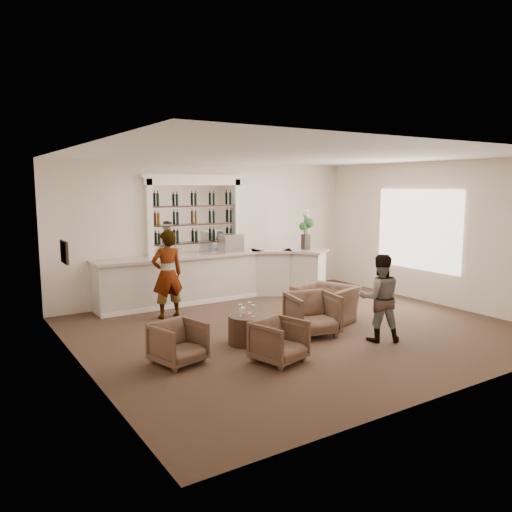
# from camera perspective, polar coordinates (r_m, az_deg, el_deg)

# --- Properties ---
(ground) EXTENTS (8.00, 8.00, 0.00)m
(ground) POSITION_cam_1_polar(r_m,az_deg,el_deg) (9.77, 4.76, -8.31)
(ground) COLOR brown
(ground) RESTS_ON ground
(room_shell) EXTENTS (8.04, 7.02, 3.32)m
(room_shell) POSITION_cam_1_polar(r_m,az_deg,el_deg) (10.04, 3.20, 5.73)
(room_shell) COLOR #F6E4CC
(room_shell) RESTS_ON ground
(bar_counter) EXTENTS (5.72, 1.80, 1.14)m
(bar_counter) POSITION_cam_1_polar(r_m,az_deg,el_deg) (12.01, -4.53, -2.38)
(bar_counter) COLOR beige
(bar_counter) RESTS_ON ground
(back_bar_alcove) EXTENTS (2.64, 0.25, 3.00)m
(back_bar_alcove) POSITION_cam_1_polar(r_m,az_deg,el_deg) (12.05, -6.95, 4.61)
(back_bar_alcove) COLOR white
(back_bar_alcove) RESTS_ON ground
(cocktail_table) EXTENTS (0.67, 0.67, 0.50)m
(cocktail_table) POSITION_cam_1_polar(r_m,az_deg,el_deg) (8.83, -1.01, -8.37)
(cocktail_table) COLOR #482E1F
(cocktail_table) RESTS_ON ground
(sommelier) EXTENTS (0.68, 0.45, 1.84)m
(sommelier) POSITION_cam_1_polar(r_m,az_deg,el_deg) (10.49, -10.10, -2.08)
(sommelier) COLOR gray
(sommelier) RESTS_ON ground
(guest) EXTENTS (0.95, 0.90, 1.56)m
(guest) POSITION_cam_1_polar(r_m,az_deg,el_deg) (9.11, 13.95, -4.67)
(guest) COLOR gray
(guest) RESTS_ON ground
(armchair_left) EXTENTS (0.87, 0.89, 0.66)m
(armchair_left) POSITION_cam_1_polar(r_m,az_deg,el_deg) (7.93, -8.90, -9.80)
(armchair_left) COLOR brown
(armchair_left) RESTS_ON ground
(armchair_center) EXTENTS (0.89, 0.90, 0.67)m
(armchair_center) POSITION_cam_1_polar(r_m,az_deg,el_deg) (7.92, 2.66, -9.70)
(armchair_center) COLOR brown
(armchair_center) RESTS_ON ground
(armchair_right) EXTENTS (1.00, 1.02, 0.79)m
(armchair_right) POSITION_cam_1_polar(r_m,az_deg,el_deg) (9.35, 6.46, -6.57)
(armchair_right) COLOR brown
(armchair_right) RESTS_ON ground
(armchair_far) EXTENTS (1.30, 1.39, 0.73)m
(armchair_far) POSITION_cam_1_polar(r_m,az_deg,el_deg) (10.27, 7.94, -5.41)
(armchair_far) COLOR brown
(armchair_far) RESTS_ON ground
(espresso_machine) EXTENTS (0.53, 0.45, 0.44)m
(espresso_machine) POSITION_cam_1_polar(r_m,az_deg,el_deg) (12.09, -2.87, 1.49)
(espresso_machine) COLOR silver
(espresso_machine) RESTS_ON bar_counter
(flower_vase) EXTENTS (0.26, 0.26, 1.00)m
(flower_vase) POSITION_cam_1_polar(r_m,az_deg,el_deg) (12.65, 5.72, 3.31)
(flower_vase) COLOR black
(flower_vase) RESTS_ON bar_counter
(wine_glass_bar_left) EXTENTS (0.07, 0.07, 0.21)m
(wine_glass_bar_left) POSITION_cam_1_polar(r_m,az_deg,el_deg) (11.62, -6.64, 0.59)
(wine_glass_bar_left) COLOR white
(wine_glass_bar_left) RESTS_ON bar_counter
(wine_glass_bar_right) EXTENTS (0.07, 0.07, 0.21)m
(wine_glass_bar_right) POSITION_cam_1_polar(r_m,az_deg,el_deg) (11.48, -8.43, 0.47)
(wine_glass_bar_right) COLOR white
(wine_glass_bar_right) RESTS_ON bar_counter
(wine_glass_tbl_a) EXTENTS (0.07, 0.07, 0.21)m
(wine_glass_tbl_a) POSITION_cam_1_polar(r_m,az_deg,el_deg) (8.70, -1.80, -6.20)
(wine_glass_tbl_a) COLOR white
(wine_glass_tbl_a) RESTS_ON cocktail_table
(wine_glass_tbl_b) EXTENTS (0.07, 0.07, 0.21)m
(wine_glass_tbl_b) POSITION_cam_1_polar(r_m,az_deg,el_deg) (8.85, -0.73, -5.95)
(wine_glass_tbl_b) COLOR white
(wine_glass_tbl_b) RESTS_ON cocktail_table
(wine_glass_tbl_c) EXTENTS (0.07, 0.07, 0.21)m
(wine_glass_tbl_c) POSITION_cam_1_polar(r_m,az_deg,el_deg) (8.65, -0.34, -6.28)
(wine_glass_tbl_c) COLOR white
(wine_glass_tbl_c) RESTS_ON cocktail_table
(napkin_holder) EXTENTS (0.08, 0.08, 0.12)m
(napkin_holder) POSITION_cam_1_polar(r_m,az_deg,el_deg) (8.85, -1.60, -6.25)
(napkin_holder) COLOR white
(napkin_holder) RESTS_ON cocktail_table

